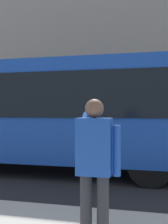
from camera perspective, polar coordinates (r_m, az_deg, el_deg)
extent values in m
plane|color=#232326|center=(8.20, 5.83, -11.80)|extent=(60.00, 60.00, 0.00)
cube|color=#A89E8E|center=(15.40, 9.50, 16.42)|extent=(28.00, 0.80, 12.00)
cube|color=#1947AD|center=(8.18, -8.24, 0.16)|extent=(9.00, 2.50, 2.60)
cube|color=black|center=(7.04, -12.10, 3.39)|extent=(7.60, 0.06, 1.10)
cylinder|color=black|center=(8.77, 13.32, -7.70)|extent=(1.00, 0.28, 1.00)
cylinder|color=black|center=(6.60, 13.16, -10.35)|extent=(1.00, 0.28, 1.00)
cylinder|color=#2D2D33|center=(3.45, 3.83, -19.26)|extent=(0.14, 0.14, 0.82)
cylinder|color=#2D2D33|center=(3.49, 0.41, -19.04)|extent=(0.14, 0.14, 0.82)
cube|color=#1E4CAD|center=(3.30, 2.11, -6.95)|extent=(0.40, 0.24, 0.66)
sphere|color=brown|center=(3.27, 2.11, 0.71)|extent=(0.22, 0.22, 0.22)
cylinder|color=#1E4CAD|center=(3.26, 6.62, -7.74)|extent=(0.09, 0.09, 0.58)
cylinder|color=#1E4CAD|center=(3.48, -0.27, -2.94)|extent=(0.09, 0.48, 0.37)
cube|color=black|center=(3.59, 1.52, 0.35)|extent=(0.07, 0.01, 0.14)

